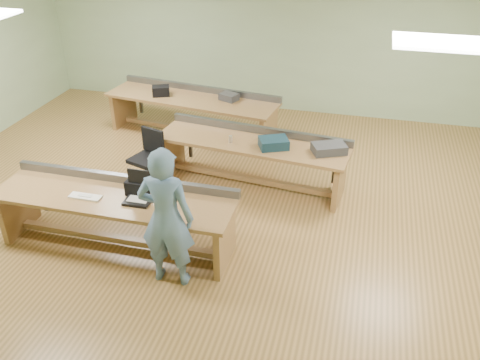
# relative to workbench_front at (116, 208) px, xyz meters

# --- Properties ---
(floor) EXTENTS (10.00, 10.00, 0.00)m
(floor) POSITION_rel_workbench_front_xyz_m (1.16, 1.21, -0.56)
(floor) COLOR #9F723C
(floor) RESTS_ON ground
(wall_back) EXTENTS (10.00, 0.04, 3.00)m
(wall_back) POSITION_rel_workbench_front_xyz_m (1.16, 5.21, 0.94)
(wall_back) COLOR #9FBB8E
(wall_back) RESTS_ON floor
(wall_front) EXTENTS (10.00, 0.04, 3.00)m
(wall_front) POSITION_rel_workbench_front_xyz_m (1.16, -2.79, 0.94)
(wall_front) COLOR #9FBB8E
(wall_front) RESTS_ON floor
(workbench_front) EXTENTS (3.10, 0.83, 0.86)m
(workbench_front) POSITION_rel_workbench_front_xyz_m (0.00, 0.00, 0.00)
(workbench_front) COLOR #94633E
(workbench_front) RESTS_ON floor
(workbench_mid) EXTENTS (3.03, 1.12, 0.86)m
(workbench_mid) POSITION_rel_workbench_front_xyz_m (1.33, 1.97, -0.00)
(workbench_mid) COLOR #94633E
(workbench_mid) RESTS_ON floor
(workbench_back) EXTENTS (3.32, 1.30, 0.86)m
(workbench_back) POSITION_rel_workbench_front_xyz_m (-0.18, 3.51, 0.00)
(workbench_back) COLOR #94633E
(workbench_back) RESTS_ON floor
(person) EXTENTS (0.66, 0.45, 1.76)m
(person) POSITION_rel_workbench_front_xyz_m (0.90, -0.49, 0.32)
(person) COLOR #6488A4
(person) RESTS_ON floor
(laptop_base) EXTENTS (0.33, 0.27, 0.04)m
(laptop_base) POSITION_rel_workbench_front_xyz_m (0.36, -0.07, 0.21)
(laptop_base) COLOR black
(laptop_base) RESTS_ON workbench_front
(laptop_screen) EXTENTS (0.32, 0.02, 0.26)m
(laptop_screen) POSITION_rel_workbench_front_xyz_m (0.35, 0.06, 0.44)
(laptop_screen) COLOR black
(laptop_screen) RESTS_ON laptop_base
(keyboard) EXTENTS (0.41, 0.14, 0.02)m
(keyboard) POSITION_rel_workbench_front_xyz_m (-0.33, -0.14, 0.20)
(keyboard) COLOR silver
(keyboard) RESTS_ON workbench_front
(trackball_mouse) EXTENTS (0.17, 0.19, 0.07)m
(trackball_mouse) POSITION_rel_workbench_front_xyz_m (0.90, -0.35, 0.22)
(trackball_mouse) COLOR white
(trackball_mouse) RESTS_ON workbench_front
(camera_bag) EXTENTS (0.28, 0.19, 0.19)m
(camera_bag) POSITION_rel_workbench_front_xyz_m (0.28, 0.11, 0.28)
(camera_bag) COLOR black
(camera_bag) RESTS_ON workbench_front
(task_chair) EXTENTS (0.62, 0.62, 0.91)m
(task_chair) POSITION_rel_workbench_front_xyz_m (-0.24, 1.53, -0.23)
(task_chair) COLOR black
(task_chair) RESTS_ON floor
(parts_bin_teal) EXTENTS (0.51, 0.45, 0.15)m
(parts_bin_teal) POSITION_rel_workbench_front_xyz_m (1.68, 1.83, 0.26)
(parts_bin_teal) COLOR #112C3A
(parts_bin_teal) RESTS_ON workbench_mid
(parts_bin_grey) EXTENTS (0.56, 0.48, 0.13)m
(parts_bin_grey) POSITION_rel_workbench_front_xyz_m (2.49, 1.87, 0.25)
(parts_bin_grey) COLOR #333335
(parts_bin_grey) RESTS_ON workbench_mid
(mug) EXTENTS (0.17, 0.17, 0.10)m
(mug) POSITION_rel_workbench_front_xyz_m (1.59, 2.00, 0.24)
(mug) COLOR #333335
(mug) RESTS_ON workbench_mid
(drinks_can) EXTENTS (0.08, 0.08, 0.11)m
(drinks_can) POSITION_rel_workbench_front_xyz_m (1.01, 1.84, 0.24)
(drinks_can) COLOR silver
(drinks_can) RESTS_ON workbench_mid
(storage_box_back) EXTENTS (0.37, 0.32, 0.18)m
(storage_box_back) POSITION_rel_workbench_front_xyz_m (-0.77, 3.45, 0.28)
(storage_box_back) COLOR black
(storage_box_back) RESTS_ON workbench_back
(tray_back) EXTENTS (0.38, 0.33, 0.13)m
(tray_back) POSITION_rel_workbench_front_xyz_m (0.52, 3.54, 0.25)
(tray_back) COLOR #333335
(tray_back) RESTS_ON workbench_back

